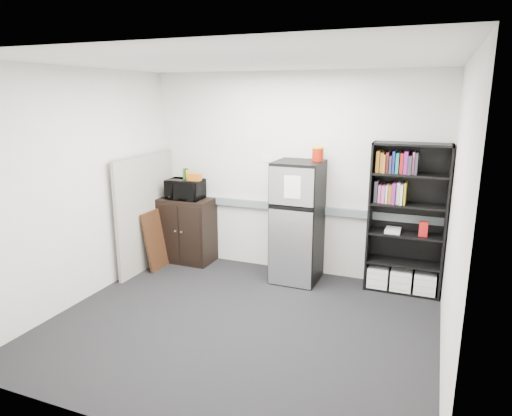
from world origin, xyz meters
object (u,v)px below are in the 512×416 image
(bookshelf, at_px, (407,220))
(microwave, at_px, (185,189))
(cabinet, at_px, (187,230))
(refrigerator, at_px, (297,222))
(cubicle_partition, at_px, (146,212))

(bookshelf, xyz_separation_m, microwave, (-3.03, -0.08, 0.17))
(cabinet, bearing_deg, bookshelf, 1.22)
(cabinet, xyz_separation_m, refrigerator, (1.69, -0.08, 0.32))
(refrigerator, bearing_deg, microwave, 178.23)
(microwave, bearing_deg, cabinet, 87.31)
(cubicle_partition, bearing_deg, refrigerator, 9.25)
(microwave, xyz_separation_m, refrigerator, (1.69, -0.06, -0.29))
(cubicle_partition, xyz_separation_m, cabinet, (0.40, 0.42, -0.34))
(bookshelf, relative_size, microwave, 3.66)
(cubicle_partition, relative_size, cabinet, 1.71)
(bookshelf, xyz_separation_m, refrigerator, (-1.34, -0.14, -0.12))
(cubicle_partition, distance_m, microwave, 0.63)
(bookshelf, distance_m, refrigerator, 1.35)
(microwave, bearing_deg, bookshelf, -1.17)
(cabinet, height_order, refrigerator, refrigerator)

